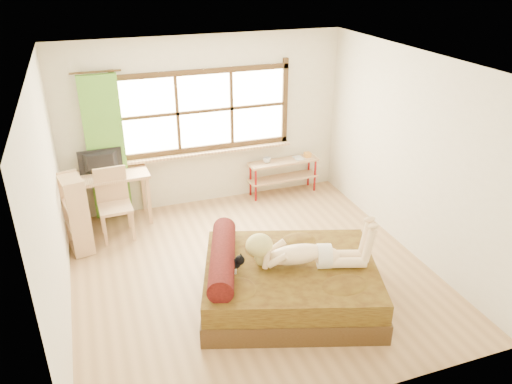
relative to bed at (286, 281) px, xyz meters
name	(u,v)px	position (x,y,z in m)	size (l,w,h in m)	color
floor	(252,271)	(-0.19, 0.70, -0.27)	(4.50, 4.50, 0.00)	#9E754C
ceiling	(251,63)	(-0.19, 0.70, 2.43)	(4.50, 4.50, 0.00)	white
wall_back	(205,123)	(-0.19, 2.95, 1.08)	(4.50, 4.50, 0.00)	silver
wall_front	(341,284)	(-0.19, -1.55, 1.08)	(4.50, 4.50, 0.00)	silver
wall_left	(51,206)	(-2.44, 0.70, 1.08)	(4.50, 4.50, 0.00)	silver
wall_right	(411,155)	(2.06, 0.70, 1.08)	(4.50, 4.50, 0.00)	silver
window	(205,114)	(-0.19, 2.92, 1.24)	(2.80, 0.16, 1.46)	#FFEDBF
curtain	(106,149)	(-1.74, 2.83, 0.88)	(0.55, 0.10, 2.20)	#4B8C26
bed	(286,281)	(0.00, 0.00, 0.00)	(2.42, 2.16, 0.77)	#362010
woman	(305,242)	(0.20, -0.07, 0.53)	(1.41, 0.40, 0.61)	beige
kitten	(229,263)	(-0.67, 0.08, 0.35)	(0.30, 0.12, 0.24)	black
desk	(104,182)	(-1.84, 2.65, 0.43)	(1.33, 0.66, 0.82)	tan
monitor	(101,162)	(-1.84, 2.70, 0.72)	(0.63, 0.08, 0.36)	black
chair	(114,199)	(-1.75, 2.29, 0.29)	(0.48, 0.48, 1.02)	tan
pipe_shelf	(284,169)	(1.10, 2.77, 0.17)	(1.22, 0.35, 0.68)	tan
cup	(267,160)	(0.79, 2.77, 0.38)	(0.12, 0.12, 0.10)	gray
book	(294,159)	(1.29, 2.77, 0.34)	(0.15, 0.20, 0.02)	gray
bookshelf	(76,214)	(-2.27, 2.00, 0.29)	(0.37, 0.53, 1.11)	tan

